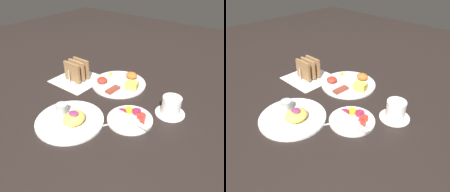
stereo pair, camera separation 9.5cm
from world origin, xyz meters
TOP-DOWN VIEW (x-y plane):
  - ground_plane at (0.00, 0.00)m, footprint 3.00×3.00m
  - napkin_flat at (-0.22, 0.09)m, footprint 0.22×0.22m
  - plate_breakfast at (-0.02, 0.19)m, footprint 0.27×0.27m
  - plate_condiments at (0.18, -0.02)m, footprint 0.19×0.18m
  - plate_foreground at (0.00, -0.16)m, footprint 0.26×0.26m
  - toast_rack at (-0.22, 0.09)m, footprint 0.10×0.12m
  - coffee_cup at (0.28, 0.12)m, footprint 0.12×0.12m
  - teaspoon at (0.14, -0.08)m, footprint 0.08×0.11m

SIDE VIEW (x-z plane):
  - ground_plane at x=0.00m, z-range 0.00..0.00m
  - napkin_flat at x=-0.22m, z-range 0.00..0.00m
  - teaspoon at x=0.14m, z-range 0.00..0.01m
  - plate_breakfast at x=-0.02m, z-range -0.01..0.03m
  - plate_condiments at x=0.18m, z-range -0.01..0.03m
  - plate_foreground at x=0.00m, z-range -0.01..0.04m
  - coffee_cup at x=0.28m, z-range 0.00..0.08m
  - toast_rack at x=-0.22m, z-range 0.00..0.10m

